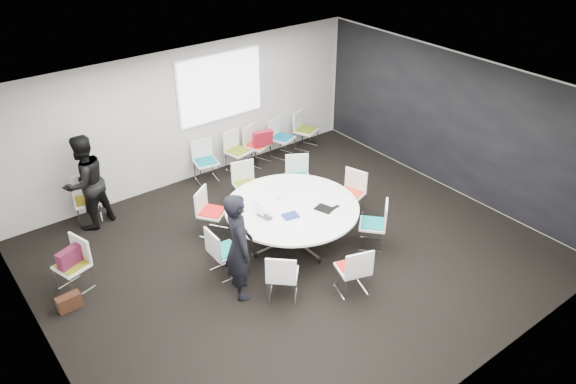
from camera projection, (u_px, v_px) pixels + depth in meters
room_shell at (298, 183)px, 9.02m from camera, size 8.08×7.08×2.88m
conference_table at (292, 215)px, 9.76m from camera, size 2.32×2.32×0.73m
projection_screen at (221, 87)px, 11.52m from camera, size 1.90×0.03×1.35m
chair_ring_a at (350, 202)px, 10.66m from camera, size 0.57×0.58×0.88m
chair_ring_b at (298, 186)px, 11.18m from camera, size 0.62×0.62×0.88m
chair_ring_c at (247, 193)px, 10.95m from camera, size 0.55×0.54×0.88m
chair_ring_d at (212, 220)px, 10.11m from camera, size 0.63×0.63×0.88m
chair_ring_e at (225, 260)px, 9.11m from camera, size 0.46×0.47×0.88m
chair_ring_f at (282, 283)px, 8.61m from camera, size 0.64×0.64×0.88m
chair_ring_g at (352, 278)px, 8.72m from camera, size 0.58×0.57×0.88m
chair_ring_h at (373, 232)px, 9.78m from camera, size 0.64×0.64×0.88m
chair_back_a at (206, 169)px, 11.79m from camera, size 0.53×0.52×0.88m
chair_back_b at (238, 158)px, 12.20m from camera, size 0.55×0.54×0.88m
chair_back_c at (257, 152)px, 12.46m from camera, size 0.59×0.58×0.88m
chair_back_d at (282, 145)px, 12.79m from camera, size 0.59×0.58×0.88m
chair_back_e at (305, 137)px, 13.15m from camera, size 0.60×0.60×0.88m
chair_spare_left at (75, 274)px, 8.80m from camera, size 0.56×0.57×0.88m
chair_person_back at (89, 208)px, 10.46m from camera, size 0.55×0.54×0.88m
person_main at (239, 246)px, 8.40m from camera, size 0.63×0.76×1.79m
person_back at (85, 182)px, 10.03m from camera, size 1.06×0.94×1.81m
laptop at (266, 215)px, 9.40m from camera, size 0.24×0.32×0.02m
laptop_lid at (257, 207)px, 9.39m from camera, size 0.05×0.30×0.22m
notebook_black at (324, 209)px, 9.58m from camera, size 0.30×0.35×0.02m
tablet_folio at (291, 216)px, 9.39m from camera, size 0.30×0.25×0.03m
papers_right at (313, 190)px, 10.13m from camera, size 0.36×0.32×0.00m
papers_front at (324, 199)px, 9.86m from camera, size 0.36×0.33×0.00m
cup at (278, 197)px, 9.86m from camera, size 0.08×0.08×0.09m
phone at (336, 207)px, 9.64m from camera, size 0.14×0.08×0.01m
maroon_bag at (69, 257)px, 8.61m from camera, size 0.42×0.28×0.28m
brown_bag at (69, 302)px, 8.47m from camera, size 0.37×0.18×0.24m
red_jacket at (263, 138)px, 12.09m from camera, size 0.47×0.27×0.36m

